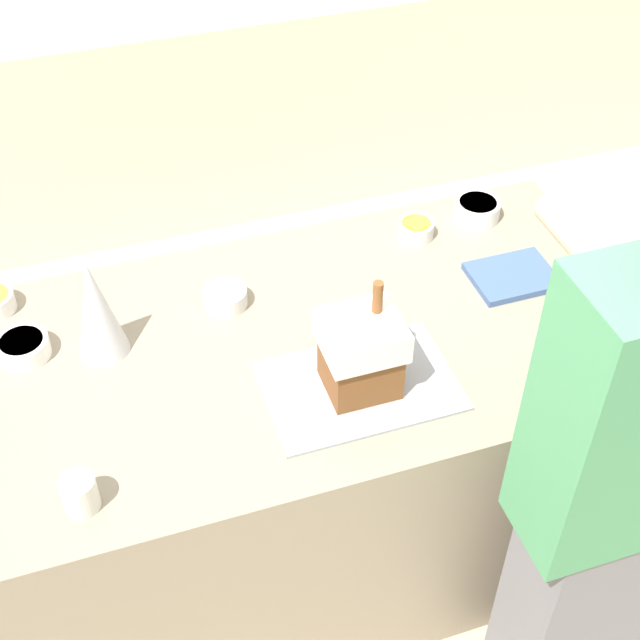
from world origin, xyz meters
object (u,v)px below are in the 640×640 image
at_px(candy_bowl_near_tray_right, 23,347).
at_px(candy_bowl_far_right, 225,297).
at_px(decorative_tree, 96,308).
at_px(candy_bowl_front_corner, 477,209).
at_px(mug, 80,493).
at_px(candy_bowl_beside_tree, 416,229).
at_px(baking_tray, 359,386).
at_px(person, 622,494).
at_px(gingerbread_house, 361,353).
at_px(cookbook, 512,276).

distance_m(candy_bowl_near_tray_right, candy_bowl_far_right, 0.52).
bearing_deg(candy_bowl_far_right, decorative_tree, -168.11).
height_order(candy_bowl_front_corner, mug, mug).
height_order(candy_bowl_near_tray_right, candy_bowl_beside_tree, candy_bowl_near_tray_right).
distance_m(baking_tray, person, 0.64).
bearing_deg(person, baking_tray, 130.14).
relative_size(candy_bowl_near_tray_right, candy_bowl_far_right, 1.13).
distance_m(gingerbread_house, cookbook, 0.60).
xyz_separation_m(candy_bowl_front_corner, cookbook, (-0.03, -0.29, -0.02)).
bearing_deg(decorative_tree, candy_bowl_far_right, 11.89).
bearing_deg(mug, decorative_tree, 76.03).
xyz_separation_m(baking_tray, candy_bowl_beside_tree, (0.36, 0.51, 0.02)).
bearing_deg(gingerbread_house, decorative_tree, 150.27).
bearing_deg(decorative_tree, cookbook, -4.07).
xyz_separation_m(gingerbread_house, candy_bowl_beside_tree, (0.36, 0.51, -0.09)).
bearing_deg(candy_bowl_far_right, candy_bowl_near_tray_right, -177.28).
relative_size(gingerbread_house, candy_bowl_beside_tree, 2.80).
relative_size(candy_bowl_near_tray_right, candy_bowl_front_corner, 0.97).
height_order(decorative_tree, candy_bowl_beside_tree, decorative_tree).
bearing_deg(person, candy_bowl_near_tray_right, 143.78).
bearing_deg(mug, baking_tray, 11.31).
bearing_deg(cookbook, candy_bowl_front_corner, 83.96).
bearing_deg(gingerbread_house, candy_bowl_front_corner, 43.28).
relative_size(gingerbread_house, person, 0.16).
relative_size(candy_bowl_near_tray_right, cookbook, 0.58).
bearing_deg(decorative_tree, person, -39.73).
relative_size(gingerbread_house, decorative_tree, 1.02).
relative_size(baking_tray, candy_bowl_far_right, 3.95).
xyz_separation_m(candy_bowl_near_tray_right, person, (1.17, -0.85, 0.00)).
bearing_deg(cookbook, gingerbread_house, -155.54).
bearing_deg(candy_bowl_beside_tree, candy_bowl_front_corner, 7.32).
xyz_separation_m(decorative_tree, candy_bowl_far_right, (0.33, 0.07, -0.11)).
relative_size(candy_bowl_near_tray_right, mug, 1.53).
bearing_deg(cookbook, candy_bowl_beside_tree, 123.77).
distance_m(candy_bowl_front_corner, mug, 1.41).
bearing_deg(baking_tray, cookbook, 24.47).
xyz_separation_m(candy_bowl_far_right, candy_bowl_front_corner, (0.80, 0.14, 0.00)).
bearing_deg(candy_bowl_front_corner, baking_tray, -136.73).
xyz_separation_m(decorative_tree, person, (0.97, -0.81, -0.11)).
bearing_deg(candy_bowl_far_right, cookbook, -10.87).
xyz_separation_m(candy_bowl_beside_tree, person, (0.05, -0.99, 0.00)).
height_order(candy_bowl_near_tray_right, candy_bowl_far_right, candy_bowl_near_tray_right).
xyz_separation_m(candy_bowl_near_tray_right, cookbook, (1.29, -0.12, -0.02)).
bearing_deg(candy_bowl_beside_tree, person, -87.02).
distance_m(baking_tray, decorative_tree, 0.66).
distance_m(candy_bowl_front_corner, cookbook, 0.29).
bearing_deg(candy_bowl_front_corner, mug, -151.73).
distance_m(decorative_tree, candy_bowl_front_corner, 1.15).
relative_size(baking_tray, cookbook, 2.04).
xyz_separation_m(gingerbread_house, decorative_tree, (-0.56, 0.32, 0.02)).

